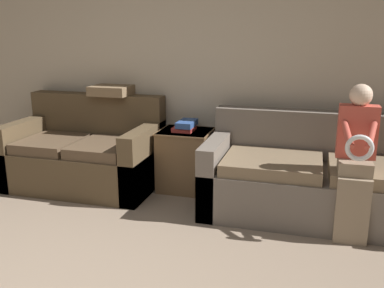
{
  "coord_description": "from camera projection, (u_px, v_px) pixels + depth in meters",
  "views": [
    {
      "loc": [
        1.38,
        -1.61,
        1.64
      ],
      "look_at": [
        0.45,
        1.66,
        0.73
      ],
      "focal_mm": 40.0,
      "sensor_mm": 36.0,
      "label": 1
    }
  ],
  "objects": [
    {
      "name": "wall_back",
      "position": [
        181.0,
        65.0,
        4.56
      ],
      "size": [
        7.65,
        0.06,
        2.55
      ],
      "color": "beige",
      "rests_on": "ground_plane"
    },
    {
      "name": "book_stack",
      "position": [
        186.0,
        126.0,
        4.4
      ],
      "size": [
        0.21,
        0.3,
        0.1
      ],
      "color": "#BC3833",
      "rests_on": "side_shelf"
    },
    {
      "name": "child_left_seated",
      "position": [
        356.0,
        156.0,
        3.35
      ],
      "size": [
        0.31,
        0.38,
        1.24
      ],
      "color": "gray",
      "rests_on": "ground_plane"
    },
    {
      "name": "side_shelf",
      "position": [
        185.0,
        159.0,
        4.49
      ],
      "size": [
        0.53,
        0.5,
        0.63
      ],
      "color": "brown",
      "rests_on": "ground_plane"
    },
    {
      "name": "couch_side",
      "position": [
        86.0,
        155.0,
        4.61
      ],
      "size": [
        1.55,
        0.92,
        0.96
      ],
      "color": "brown",
      "rests_on": "ground_plane"
    },
    {
      "name": "couch_main",
      "position": [
        324.0,
        181.0,
        3.87
      ],
      "size": [
        2.13,
        0.95,
        0.89
      ],
      "color": "#70665B",
      "rests_on": "ground_plane"
    },
    {
      "name": "throw_pillow",
      "position": [
        113.0,
        90.0,
        4.67
      ],
      "size": [
        0.42,
        0.42,
        0.1
      ],
      "color": "#846B4C",
      "rests_on": "couch_side"
    }
  ]
}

